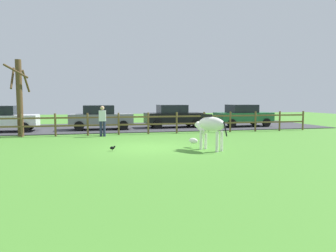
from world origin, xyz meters
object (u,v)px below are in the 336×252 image
object	(u,v)px
parked_car_grey	(101,117)
zebra	(210,127)
parked_car_black	(174,116)
parked_car_green	(243,115)
visitor_near_fence	(102,120)
bare_tree	(19,96)
crow_on_grass	(113,148)
parked_car_white	(1,119)

from	to	relation	value
parked_car_grey	zebra	bearing A→B (deg)	-65.73
parked_car_black	parked_car_green	bearing A→B (deg)	-4.41
parked_car_grey	visitor_near_fence	size ratio (longest dim) A/B	2.44
parked_car_green	parked_car_grey	size ratio (longest dim) A/B	1.02
visitor_near_fence	parked_car_grey	bearing A→B (deg)	91.03
parked_car_black	parked_car_grey	bearing A→B (deg)	-175.61
parked_car_green	visitor_near_fence	distance (m)	10.54
parked_car_green	visitor_near_fence	bearing A→B (deg)	-160.40
parked_car_grey	bare_tree	bearing A→B (deg)	-148.39
bare_tree	crow_on_grass	xyz separation A→B (m)	(4.58, -5.84, -2.03)
crow_on_grass	zebra	bearing A→B (deg)	-9.44
bare_tree	crow_on_grass	distance (m)	7.70
crow_on_grass	parked_car_white	size ratio (longest dim) A/B	0.05
crow_on_grass	parked_car_grey	bearing A→B (deg)	92.48
crow_on_grass	visitor_near_fence	world-z (taller)	visitor_near_fence
crow_on_grass	parked_car_green	xyz separation A→B (m)	(9.63, 8.43, 0.72)
parked_car_grey	parked_car_black	bearing A→B (deg)	4.39
zebra	crow_on_grass	distance (m)	3.85
bare_tree	parked_car_black	xyz separation A→B (m)	(9.17, 2.98, -1.31)
visitor_near_fence	parked_car_green	bearing A→B (deg)	19.60
parked_car_grey	visitor_near_fence	xyz separation A→B (m)	(0.06, -3.54, 0.06)
parked_car_grey	visitor_near_fence	distance (m)	3.55
crow_on_grass	parked_car_grey	distance (m)	8.47
crow_on_grass	parked_car_grey	xyz separation A→B (m)	(-0.37, 8.44, 0.72)
bare_tree	zebra	distance (m)	10.59
parked_car_black	visitor_near_fence	world-z (taller)	visitor_near_fence
zebra	parked_car_black	distance (m)	9.47
bare_tree	parked_car_black	bearing A→B (deg)	17.99
zebra	crow_on_grass	size ratio (longest dim) A/B	8.12
parked_car_black	crow_on_grass	bearing A→B (deg)	-117.48
crow_on_grass	parked_car_black	xyz separation A→B (m)	(4.59, 8.82, 0.72)
parked_car_green	zebra	bearing A→B (deg)	-123.17
parked_car_black	parked_car_grey	xyz separation A→B (m)	(-4.95, -0.38, 0.00)
zebra	visitor_near_fence	distance (m)	6.82
zebra	parked_car_black	world-z (taller)	parked_car_black
bare_tree	visitor_near_fence	bearing A→B (deg)	-12.49
parked_car_white	visitor_near_fence	size ratio (longest dim) A/B	2.46
parked_car_white	parked_car_green	size ratio (longest dim) A/B	0.99
bare_tree	zebra	bearing A→B (deg)	-37.89
bare_tree	parked_car_green	bearing A→B (deg)	10.32
parked_car_black	parked_car_green	distance (m)	5.06
bare_tree	visitor_near_fence	world-z (taller)	bare_tree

